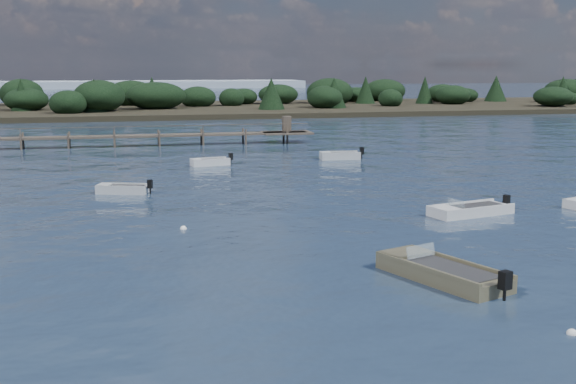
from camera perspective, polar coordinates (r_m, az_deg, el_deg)
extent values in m
plane|color=#19273A|center=(85.23, -4.54, 4.69)|extent=(400.00, 400.00, 0.00)
cube|color=#AFB5B7|center=(46.02, -12.93, 0.03)|extent=(3.32, 2.16, 0.67)
cube|color=#AFB5B7|center=(46.33, -14.33, 0.53)|extent=(1.06, 1.30, 0.13)
cube|color=#272729|center=(45.89, -12.65, 0.41)|extent=(2.31, 1.61, 0.12)
cube|color=#AFB5B7|center=(45.42, -13.17, 0.39)|extent=(2.96, 1.08, 0.13)
cube|color=#AFB5B7|center=(46.48, -12.73, 0.63)|extent=(2.96, 1.08, 0.13)
cube|color=black|center=(45.41, -10.85, 0.63)|extent=(0.36, 0.40, 0.53)
cylinder|color=black|center=(45.49, -10.83, 0.05)|extent=(0.12, 0.12, 0.53)
cube|color=#696246|center=(27.57, 12.08, -6.58)|extent=(3.70, 5.61, 0.80)
cube|color=#696246|center=(28.81, 9.25, -4.79)|extent=(2.09, 1.80, 0.16)
cube|color=#272729|center=(27.19, 12.74, -6.01)|extent=(2.73, 3.90, 0.14)
cube|color=#696246|center=(26.82, 10.76, -5.96)|extent=(2.01, 4.96, 0.16)
cube|color=#696246|center=(28.08, 13.40, -5.33)|extent=(2.01, 4.96, 0.16)
cube|color=black|center=(25.58, 16.79, -6.68)|extent=(0.48, 0.44, 0.63)
cylinder|color=black|center=(25.74, 16.73, -7.86)|extent=(0.15, 0.15, 0.63)
cube|color=silver|center=(28.16, 10.44, -4.60)|extent=(1.37, 0.67, 0.48)
cube|color=silver|center=(57.58, -6.17, 2.20)|extent=(3.17, 1.70, 0.70)
cube|color=silver|center=(57.21, -7.28, 2.55)|extent=(0.90, 1.19, 0.14)
cube|color=#272729|center=(57.61, -5.95, 2.54)|extent=(2.18, 1.30, 0.12)
cube|color=silver|center=(57.01, -6.03, 2.54)|extent=(2.99, 0.63, 0.14)
cube|color=silver|center=(58.04, -6.33, 2.67)|extent=(2.99, 0.63, 0.14)
cube|color=black|center=(58.02, -4.55, 2.82)|extent=(0.33, 0.38, 0.55)
cylinder|color=black|center=(58.08, -4.54, 2.35)|extent=(0.12, 0.12, 0.55)
cube|color=silver|center=(39.67, 14.22, -1.61)|extent=(4.86, 2.76, 0.67)
cube|color=silver|center=(38.49, 12.28, -1.29)|extent=(1.44, 1.77, 0.13)
cube|color=#272729|center=(39.85, 14.64, -1.11)|extent=(3.36, 2.08, 0.11)
cube|color=silver|center=(39.01, 15.01, -1.25)|extent=(4.48, 1.20, 0.13)
cube|color=silver|center=(40.19, 13.50, -0.86)|extent=(4.48, 1.20, 0.13)
cube|color=black|center=(41.24, 16.88, -0.58)|extent=(0.34, 0.38, 0.53)
cylinder|color=black|center=(41.33, 16.85, -1.21)|extent=(0.12, 0.12, 0.53)
cube|color=silver|center=(38.91, 13.14, -0.86)|extent=(0.44, 1.24, 0.40)
cube|color=#AFB5B7|center=(61.17, 4.12, 2.70)|extent=(3.40, 1.57, 0.77)
cube|color=#AFB5B7|center=(60.85, 2.97, 3.11)|extent=(0.88, 1.25, 0.15)
cube|color=#272729|center=(61.18, 4.37, 3.04)|extent=(2.32, 1.23, 0.13)
cube|color=#AFB5B7|center=(60.54, 4.25, 3.06)|extent=(3.31, 0.38, 0.15)
cube|color=#AFB5B7|center=(61.69, 4.00, 3.19)|extent=(3.31, 0.38, 0.15)
cube|color=black|center=(61.54, 5.85, 3.27)|extent=(0.34, 0.40, 0.61)
cylinder|color=black|center=(61.60, 5.84, 2.78)|extent=(0.12, 0.12, 0.61)
sphere|color=white|center=(23.41, 21.51, -10.39)|extent=(0.32, 0.32, 0.32)
sphere|color=white|center=(35.51, -8.27, -2.91)|extent=(0.32, 0.32, 0.32)
cube|color=#4F453A|center=(74.12, -0.10, 4.70)|extent=(5.00, 3.20, 0.18)
cube|color=#4F453A|center=(74.04, -0.10, 5.40)|extent=(0.80, 0.80, 1.60)
cylinder|color=#4F453A|center=(72.08, -20.35, 3.45)|extent=(0.20, 0.20, 2.20)
cylinder|color=#4F453A|center=(73.77, -20.18, 3.59)|extent=(0.20, 0.20, 2.20)
cylinder|color=#4F453A|center=(71.66, -16.96, 3.60)|extent=(0.20, 0.20, 2.20)
cylinder|color=#4F453A|center=(73.36, -16.87, 3.74)|extent=(0.20, 0.20, 2.20)
cylinder|color=#4F453A|center=(71.49, -13.54, 3.74)|extent=(0.20, 0.20, 2.20)
cylinder|color=#4F453A|center=(73.19, -13.53, 3.88)|extent=(0.20, 0.20, 2.20)
cylinder|color=#4F453A|center=(71.57, -10.12, 3.87)|extent=(0.20, 0.20, 2.20)
cylinder|color=#4F453A|center=(73.27, -10.19, 4.01)|extent=(0.20, 0.20, 2.20)
cylinder|color=#4F453A|center=(71.90, -6.71, 3.99)|extent=(0.20, 0.20, 2.20)
cylinder|color=#4F453A|center=(73.60, -6.86, 4.12)|extent=(0.20, 0.20, 2.20)
cylinder|color=#4F453A|center=(72.49, -3.35, 4.09)|extent=(0.20, 0.20, 2.20)
cylinder|color=#4F453A|center=(74.17, -3.58, 4.22)|extent=(0.20, 0.20, 2.20)
cylinder|color=#4F453A|center=(73.32, -0.06, 4.17)|extent=(0.20, 0.20, 2.20)
cylinder|color=#4F453A|center=(74.98, -0.35, 4.30)|extent=(0.20, 0.20, 2.20)
cube|color=black|center=(129.72, 3.85, 6.53)|extent=(190.00, 40.00, 1.60)
ellipsoid|color=black|center=(129.58, 3.86, 7.76)|extent=(180.50, 36.00, 4.40)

